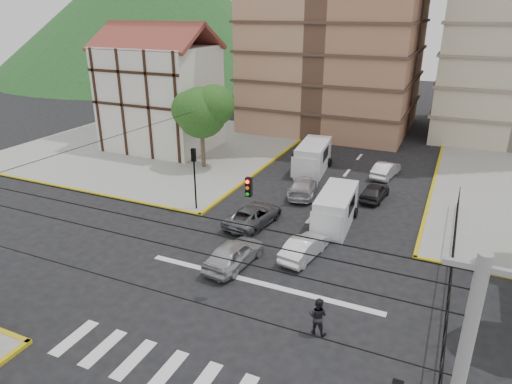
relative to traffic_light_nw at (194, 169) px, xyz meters
The scene contains 19 objects.
ground 11.46m from the traffic_light_nw, 45.00° to the right, with size 160.00×160.00×0.00m, color black.
sidewalk_nw 17.52m from the traffic_light_nw, 135.00° to the left, with size 26.00×26.00×0.15m, color gray.
crosswalk_stripes 16.15m from the traffic_light_nw, 60.52° to the right, with size 12.00×2.40×0.01m, color silver.
stop_line 10.68m from the traffic_light_nw, 40.24° to the right, with size 13.00×0.40×0.01m, color silver.
tudor_building 16.70m from the traffic_light_nw, 132.55° to the left, with size 10.80×8.05×12.23m.
distant_hill 78.84m from the traffic_light_nw, 127.19° to the left, with size 70.00×70.00×28.00m, color #1E4617.
park_fence 17.40m from the traffic_light_nw, 11.11° to the right, with size 0.10×22.50×1.66m, color black, non-canonical shape.
tree_tudor 9.42m from the traffic_light_nw, 116.53° to the left, with size 5.39×4.40×7.43m.
traffic_light_nw is the anchor object (origin of this frame).
traffic_light_hanging 12.86m from the traffic_light_nw, 51.58° to the right, with size 18.00×9.12×0.92m.
van_right_lane 9.87m from the traffic_light_nw, ahead, with size 2.33×5.27×2.33m.
van_left_lane 12.37m from the traffic_light_nw, 66.31° to the left, with size 2.76×5.80×2.53m.
car_silver_front_left 8.36m from the traffic_light_nw, 43.65° to the right, with size 1.76×4.37×1.49m, color #B6B7BB.
car_white_front_right 9.90m from the traffic_light_nw, 19.10° to the right, with size 1.35×3.89×1.28m, color white.
car_grey_mid_left 5.25m from the traffic_light_nw, ahead, with size 2.22×4.82×1.34m, color slate.
car_silver_rear_left 8.71m from the traffic_light_nw, 44.53° to the left, with size 1.94×4.78×1.39m, color silver.
car_darkgrey_mid_right 13.45m from the traffic_light_nw, 32.95° to the left, with size 1.51×3.75×1.28m, color #27272A.
car_white_rear_right 16.84m from the traffic_light_nw, 48.63° to the left, with size 1.39×3.99×1.31m, color white.
pedestrian_crosswalk 15.02m from the traffic_light_nw, 38.00° to the right, with size 0.86×0.67×1.77m, color black.
Camera 1 is at (8.17, -17.32, 13.28)m, focal length 32.00 mm.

